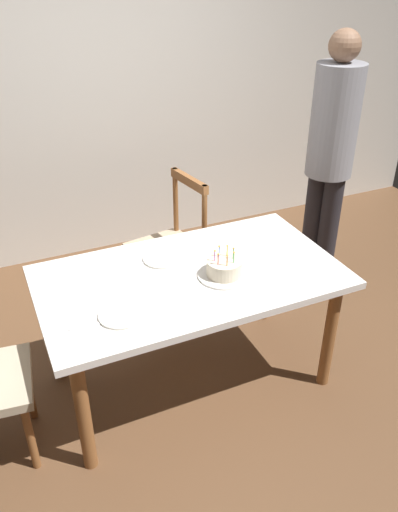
{
  "coord_description": "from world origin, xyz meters",
  "views": [
    {
      "loc": [
        -0.91,
        -2.13,
        2.23
      ],
      "look_at": [
        0.05,
        0.0,
        0.85
      ],
      "focal_mm": 36.24,
      "sensor_mm": 36.0,
      "label": 1
    }
  ],
  "objects_px": {
    "dining_table": "(191,288)",
    "birthday_cake": "(224,269)",
    "plate_near_celebrant": "(121,315)",
    "person_guest": "(331,151)",
    "plate_far_side": "(163,259)",
    "chair_spindle_back": "(169,248)"
  },
  "relations": [
    {
      "from": "dining_table",
      "to": "plate_near_celebrant",
      "type": "distance_m",
      "value": 0.5
    },
    {
      "from": "chair_spindle_back",
      "to": "plate_near_celebrant",
      "type": "bearing_deg",
      "value": -122.27
    },
    {
      "from": "chair_spindle_back",
      "to": "person_guest",
      "type": "distance_m",
      "value": 1.29
    },
    {
      "from": "chair_spindle_back",
      "to": "dining_table",
      "type": "bearing_deg",
      "value": -102.7
    },
    {
      "from": "plate_near_celebrant",
      "to": "plate_far_side",
      "type": "relative_size",
      "value": 1.0
    },
    {
      "from": "dining_table",
      "to": "plate_far_side",
      "type": "height_order",
      "value": "plate_far_side"
    },
    {
      "from": "birthday_cake",
      "to": "chair_spindle_back",
      "type": "distance_m",
      "value": 0.93
    },
    {
      "from": "dining_table",
      "to": "plate_near_celebrant",
      "type": "xyz_separation_m",
      "value": [
        -0.44,
        -0.2,
        0.1
      ]
    },
    {
      "from": "dining_table",
      "to": "plate_near_celebrant",
      "type": "relative_size",
      "value": 7.32
    },
    {
      "from": "birthday_cake",
      "to": "plate_far_side",
      "type": "distance_m",
      "value": 0.38
    },
    {
      "from": "dining_table",
      "to": "birthday_cake",
      "type": "distance_m",
      "value": 0.22
    },
    {
      "from": "plate_far_side",
      "to": "birthday_cake",
      "type": "bearing_deg",
      "value": -51.34
    },
    {
      "from": "birthday_cake",
      "to": "plate_far_side",
      "type": "xyz_separation_m",
      "value": [
        -0.23,
        0.29,
        -0.04
      ]
    },
    {
      "from": "birthday_cake",
      "to": "person_guest",
      "type": "bearing_deg",
      "value": 30.77
    },
    {
      "from": "plate_near_celebrant",
      "to": "chair_spindle_back",
      "type": "distance_m",
      "value": 1.19
    },
    {
      "from": "birthday_cake",
      "to": "person_guest",
      "type": "distance_m",
      "value": 1.36
    },
    {
      "from": "plate_near_celebrant",
      "to": "person_guest",
      "type": "xyz_separation_m",
      "value": [
        1.75,
        0.8,
        0.3
      ]
    },
    {
      "from": "plate_near_celebrant",
      "to": "birthday_cake",
      "type": "bearing_deg",
      "value": 10.61
    },
    {
      "from": "dining_table",
      "to": "birthday_cake",
      "type": "relative_size",
      "value": 5.75
    },
    {
      "from": "person_guest",
      "to": "dining_table",
      "type": "bearing_deg",
      "value": -155.51
    },
    {
      "from": "chair_spindle_back",
      "to": "person_guest",
      "type": "xyz_separation_m",
      "value": [
        1.13,
        -0.18,
        0.59
      ]
    },
    {
      "from": "dining_table",
      "to": "chair_spindle_back",
      "type": "bearing_deg",
      "value": 77.3
    }
  ]
}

